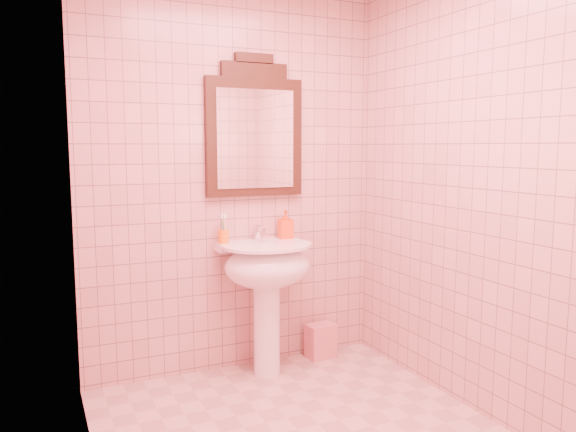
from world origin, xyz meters
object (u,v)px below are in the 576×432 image
toothbrush_cup (223,236)px  towel (321,341)px  soap_dispenser (286,224)px  pedestal_sink (267,275)px  mirror (254,131)px

toothbrush_cup → towel: toothbrush_cup is taller
soap_dispenser → towel: 0.88m
pedestal_sink → soap_dispenser: bearing=37.1°
pedestal_sink → soap_dispenser: 0.39m
pedestal_sink → toothbrush_cup: bearing=148.5°
mirror → pedestal_sink: bearing=-90.0°
toothbrush_cup → pedestal_sink: bearing=-31.5°
toothbrush_cup → towel: size_ratio=0.68×
towel → mirror: bearing=169.8°
mirror → towel: 1.53m
pedestal_sink → toothbrush_cup: (-0.24, 0.15, 0.25)m
pedestal_sink → towel: (0.46, 0.12, -0.54)m
mirror → toothbrush_cup: mirror is taller
mirror → towel: bearing=-10.2°
mirror → towel: mirror is taller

